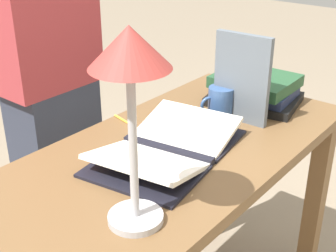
# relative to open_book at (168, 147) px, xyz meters

# --- Properties ---
(reading_desk) EXTENTS (1.23, 0.57, 0.76)m
(reading_desk) POSITION_rel_open_book_xyz_m (-0.01, -0.01, -0.15)
(reading_desk) COLOR brown
(reading_desk) RESTS_ON ground_plane
(open_book) EXTENTS (0.49, 0.35, 0.06)m
(open_book) POSITION_rel_open_book_xyz_m (0.00, 0.00, 0.00)
(open_book) COLOR black
(open_book) RESTS_ON reading_desk
(book_stack_tall) EXTENTS (0.27, 0.33, 0.10)m
(book_stack_tall) POSITION_rel_open_book_xyz_m (-0.47, 0.00, 0.03)
(book_stack_tall) COLOR black
(book_stack_tall) RESTS_ON reading_desk
(book_standing_upright) EXTENTS (0.03, 0.18, 0.28)m
(book_standing_upright) POSITION_rel_open_book_xyz_m (-0.31, 0.04, 0.12)
(book_standing_upright) COLOR slate
(book_standing_upright) RESTS_ON reading_desk
(reading_lamp) EXTENTS (0.16, 0.16, 0.43)m
(reading_lamp) POSITION_rel_open_book_xyz_m (0.28, 0.14, 0.32)
(reading_lamp) COLOR #ADADB2
(reading_lamp) RESTS_ON reading_desk
(coffee_mug) EXTENTS (0.11, 0.08, 0.10)m
(coffee_mug) POSITION_rel_open_book_xyz_m (-0.29, -0.02, 0.03)
(coffee_mug) COLOR #335184
(coffee_mug) RESTS_ON reading_desk
(pencil) EXTENTS (0.04, 0.17, 0.01)m
(pencil) POSITION_rel_open_book_xyz_m (-0.07, -0.20, -0.01)
(pencil) COLOR gold
(pencil) RESTS_ON reading_desk
(person_reader) EXTENTS (0.36, 0.23, 1.62)m
(person_reader) POSITION_rel_open_book_xyz_m (-0.11, -0.64, 0.03)
(person_reader) COLOR #2D3342
(person_reader) RESTS_ON ground_plane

